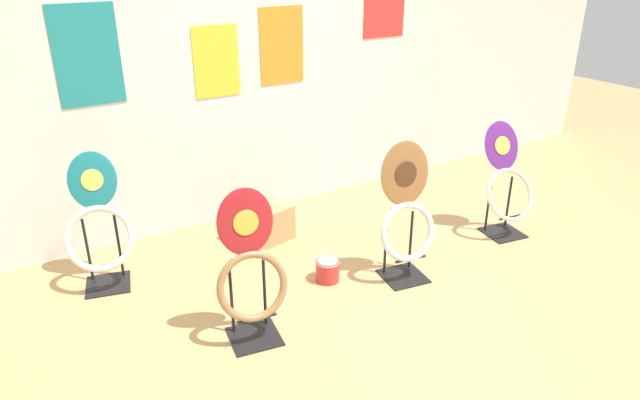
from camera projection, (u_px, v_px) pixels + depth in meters
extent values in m
plane|color=tan|center=(424.00, 333.00, 3.32)|extent=(14.00, 14.00, 0.00)
cube|color=silver|center=(256.00, 54.00, 4.41)|extent=(8.00, 0.06, 2.60)
cube|color=orange|center=(282.00, 46.00, 4.46)|extent=(0.38, 0.01, 0.59)
cube|color=teal|center=(87.00, 56.00, 3.74)|extent=(0.42, 0.01, 0.66)
cube|color=red|center=(385.00, 7.00, 4.84)|extent=(0.43, 0.01, 0.50)
cube|color=yellow|center=(216.00, 61.00, 4.22)|extent=(0.36, 0.01, 0.52)
cube|color=black|center=(502.00, 233.00, 4.47)|extent=(0.32, 0.32, 0.01)
cylinder|color=black|center=(488.00, 205.00, 4.42)|extent=(0.02, 0.02, 0.42)
cylinder|color=black|center=(509.00, 201.00, 4.49)|extent=(0.02, 0.02, 0.42)
cylinder|color=black|center=(512.00, 217.00, 4.33)|extent=(0.22, 0.05, 0.02)
torus|color=beige|center=(510.00, 195.00, 4.31)|extent=(0.45, 0.31, 0.37)
ellipsoid|color=#60237F|center=(501.00, 146.00, 4.32)|extent=(0.33, 0.20, 0.36)
ellipsoid|color=#E5CC4C|center=(503.00, 145.00, 4.30)|extent=(0.15, 0.08, 0.14)
sphere|color=silver|center=(495.00, 172.00, 4.30)|extent=(0.02, 0.02, 0.02)
sphere|color=silver|center=(513.00, 169.00, 4.36)|extent=(0.02, 0.02, 0.02)
cube|color=black|center=(255.00, 336.00, 3.29)|extent=(0.32, 0.32, 0.01)
cylinder|color=black|center=(232.00, 300.00, 3.24)|extent=(0.02, 0.02, 0.43)
cylinder|color=black|center=(265.00, 292.00, 3.31)|extent=(0.02, 0.02, 0.43)
cylinder|color=black|center=(257.00, 318.00, 3.15)|extent=(0.22, 0.05, 0.02)
torus|color=#9E7042|center=(253.00, 286.00, 3.12)|extent=(0.42, 0.23, 0.39)
ellipsoid|color=#AD1E23|center=(245.00, 222.00, 3.05)|extent=(0.32, 0.13, 0.38)
ellipsoid|color=yellow|center=(246.00, 223.00, 3.03)|extent=(0.14, 0.05, 0.14)
sphere|color=silver|center=(233.00, 258.00, 3.07)|extent=(0.02, 0.02, 0.02)
sphere|color=silver|center=(263.00, 252.00, 3.13)|extent=(0.02, 0.02, 0.02)
cube|color=black|center=(403.00, 276.00, 3.88)|extent=(0.32, 0.32, 0.01)
cylinder|color=black|center=(385.00, 245.00, 3.84)|extent=(0.02, 0.02, 0.43)
cylinder|color=black|center=(411.00, 239.00, 3.91)|extent=(0.02, 0.02, 0.43)
cylinder|color=black|center=(411.00, 259.00, 3.75)|extent=(0.22, 0.05, 0.02)
torus|color=silver|center=(408.00, 232.00, 3.72)|extent=(0.42, 0.23, 0.39)
ellipsoid|color=#936033|center=(405.00, 173.00, 3.64)|extent=(0.36, 0.14, 0.42)
ellipsoid|color=#4C2D19|center=(406.00, 174.00, 3.62)|extent=(0.16, 0.05, 0.16)
sphere|color=silver|center=(392.00, 208.00, 3.67)|extent=(0.02, 0.02, 0.02)
sphere|color=silver|center=(418.00, 203.00, 3.73)|extent=(0.02, 0.02, 0.02)
cube|color=black|center=(108.00, 284.00, 3.79)|extent=(0.34, 0.34, 0.01)
cylinder|color=black|center=(88.00, 250.00, 3.75)|extent=(0.02, 0.02, 0.45)
cylinder|color=black|center=(119.00, 246.00, 3.80)|extent=(0.02, 0.02, 0.45)
cylinder|color=black|center=(104.00, 266.00, 3.65)|extent=(0.22, 0.07, 0.02)
torus|color=beige|center=(100.00, 238.00, 3.63)|extent=(0.48, 0.36, 0.39)
ellipsoid|color=#197075|center=(92.00, 180.00, 3.63)|extent=(0.33, 0.22, 0.35)
ellipsoid|color=#EADB4C|center=(92.00, 180.00, 3.62)|extent=(0.14, 0.09, 0.13)
sphere|color=silver|center=(82.00, 210.00, 3.62)|extent=(0.02, 0.02, 0.02)
sphere|color=silver|center=(110.00, 207.00, 3.67)|extent=(0.02, 0.02, 0.02)
cylinder|color=red|center=(328.00, 270.00, 3.82)|extent=(0.16, 0.16, 0.15)
torus|color=silver|center=(328.00, 262.00, 3.79)|extent=(0.16, 0.16, 0.01)
cylinder|color=#B2B2B7|center=(328.00, 261.00, 3.79)|extent=(0.14, 0.14, 0.00)
cube|color=tan|center=(263.00, 223.00, 4.33)|extent=(0.45, 0.39, 0.27)
cube|color=#B7AD89|center=(262.00, 207.00, 4.28)|extent=(0.38, 0.12, 0.00)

